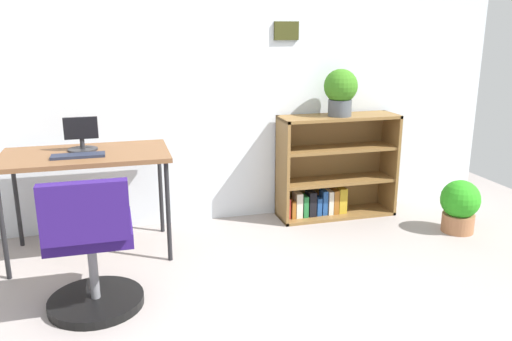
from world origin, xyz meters
TOP-DOWN VIEW (x-y plane):
  - wall_back at (0.00, 2.15)m, footprint 5.20×0.12m
  - desk at (-0.71, 1.68)m, footprint 1.07×0.60m
  - monitor at (-0.72, 1.75)m, footprint 0.22×0.19m
  - keyboard at (-0.74, 1.57)m, footprint 0.33×0.11m
  - office_chair at (-0.67, 0.88)m, footprint 0.52×0.55m
  - bookshelf_low at (1.17, 1.96)m, footprint 0.95×0.30m
  - potted_plant_on_shelf at (1.19, 1.90)m, footprint 0.26×0.26m
  - potted_plant_floor at (1.95, 1.34)m, footprint 0.29×0.29m

SIDE VIEW (x-z plane):
  - potted_plant_floor at x=1.95m, z-range 0.01..0.41m
  - office_chair at x=-0.67m, z-range -0.06..0.73m
  - bookshelf_low at x=1.17m, z-range -0.04..0.79m
  - desk at x=-0.71m, z-range 0.30..1.00m
  - keyboard at x=-0.74m, z-range 0.70..0.72m
  - monitor at x=-0.72m, z-range 0.69..0.91m
  - potted_plant_on_shelf at x=1.19m, z-range 0.85..1.21m
  - wall_back at x=0.00m, z-range 0.00..2.30m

